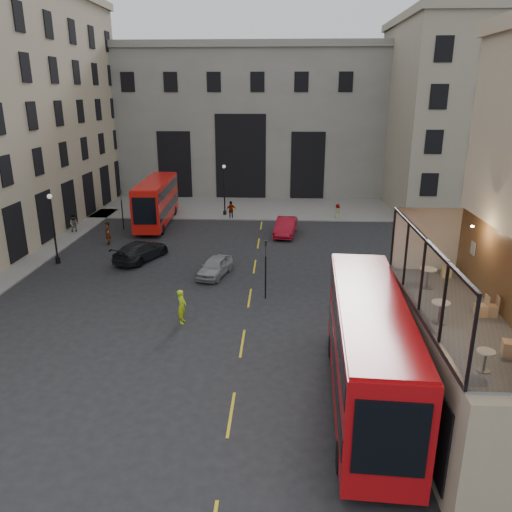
{
  "coord_description": "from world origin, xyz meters",
  "views": [
    {
      "loc": [
        -0.12,
        -17.07,
        12.38
      ],
      "look_at": [
        -1.57,
        11.41,
        3.0
      ],
      "focal_mm": 35.0,
      "sensor_mm": 36.0,
      "label": 1
    }
  ],
  "objects_px": {
    "cafe_table_near": "(485,358)",
    "cafe_chair_b": "(481,309)",
    "traffic_light_far": "(122,204)",
    "cafe_table_mid": "(440,309)",
    "bicycle": "(223,259)",
    "cafe_table_far": "(428,275)",
    "pedestrian_b": "(155,215)",
    "car_c": "(141,251)",
    "pedestrian_e": "(108,233)",
    "pedestrian_a": "(74,224)",
    "cafe_chair_c": "(492,310)",
    "cafe_chair_d": "(447,272)",
    "car_b": "(286,227)",
    "cafe_chair_a": "(511,348)",
    "traffic_light_near": "(266,262)",
    "bus_near": "(368,346)",
    "car_a": "(215,267)",
    "cyclist": "(182,306)",
    "pedestrian_c": "(231,210)",
    "bus_far": "(156,200)",
    "street_lamp_b": "(224,193)",
    "street_lamp_a": "(54,233)",
    "pedestrian_d": "(337,212)"
  },
  "relations": [
    {
      "from": "cafe_table_mid",
      "to": "cafe_table_near",
      "type": "bearing_deg",
      "value": -83.63
    },
    {
      "from": "traffic_light_near",
      "to": "bus_far",
      "type": "bearing_deg",
      "value": 121.75
    },
    {
      "from": "cafe_table_mid",
      "to": "cafe_chair_a",
      "type": "distance_m",
      "value": 2.72
    },
    {
      "from": "traffic_light_near",
      "to": "bus_near",
      "type": "distance_m",
      "value": 11.79
    },
    {
      "from": "cafe_table_far",
      "to": "cafe_chair_c",
      "type": "relative_size",
      "value": 1.09
    },
    {
      "from": "cafe_chair_b",
      "to": "cafe_chair_c",
      "type": "bearing_deg",
      "value": -2.33
    },
    {
      "from": "pedestrian_e",
      "to": "bicycle",
      "type": "bearing_deg",
      "value": 50.15
    },
    {
      "from": "cafe_table_near",
      "to": "cafe_chair_b",
      "type": "relative_size",
      "value": 0.83
    },
    {
      "from": "car_b",
      "to": "cafe_table_far",
      "type": "bearing_deg",
      "value": -69.0
    },
    {
      "from": "cyclist",
      "to": "pedestrian_a",
      "type": "relative_size",
      "value": 1.11
    },
    {
      "from": "bus_near",
      "to": "pedestrian_d",
      "type": "xyz_separation_m",
      "value": [
        2.17,
        31.99,
        -1.84
      ]
    },
    {
      "from": "pedestrian_b",
      "to": "car_c",
      "type": "bearing_deg",
      "value": -146.92
    },
    {
      "from": "pedestrian_a",
      "to": "cafe_chair_c",
      "type": "relative_size",
      "value": 2.25
    },
    {
      "from": "car_b",
      "to": "bicycle",
      "type": "bearing_deg",
      "value": -111.93
    },
    {
      "from": "street_lamp_a",
      "to": "bicycle",
      "type": "distance_m",
      "value": 12.72
    },
    {
      "from": "traffic_light_near",
      "to": "bus_near",
      "type": "relative_size",
      "value": 0.32
    },
    {
      "from": "street_lamp_b",
      "to": "pedestrian_e",
      "type": "xyz_separation_m",
      "value": [
        -8.8,
        -10.93,
        -1.42
      ]
    },
    {
      "from": "street_lamp_b",
      "to": "cafe_chair_d",
      "type": "distance_m",
      "value": 32.87
    },
    {
      "from": "traffic_light_far",
      "to": "pedestrian_c",
      "type": "xyz_separation_m",
      "value": [
        9.81,
        4.53,
        -1.49
      ]
    },
    {
      "from": "pedestrian_c",
      "to": "cafe_table_far",
      "type": "relative_size",
      "value": 2.18
    },
    {
      "from": "bus_far",
      "to": "pedestrian_e",
      "type": "relative_size",
      "value": 5.64
    },
    {
      "from": "traffic_light_near",
      "to": "pedestrian_e",
      "type": "height_order",
      "value": "traffic_light_near"
    },
    {
      "from": "bus_far",
      "to": "cafe_table_near",
      "type": "distance_m",
      "value": 38.63
    },
    {
      "from": "car_b",
      "to": "car_c",
      "type": "height_order",
      "value": "car_b"
    },
    {
      "from": "bus_far",
      "to": "cyclist",
      "type": "xyz_separation_m",
      "value": [
        6.65,
        -21.84,
        -1.46
      ]
    },
    {
      "from": "cyclist",
      "to": "street_lamp_a",
      "type": "bearing_deg",
      "value": 50.03
    },
    {
      "from": "traffic_light_far",
      "to": "cafe_table_mid",
      "type": "distance_m",
      "value": 35.39
    },
    {
      "from": "cafe_chair_d",
      "to": "traffic_light_near",
      "type": "bearing_deg",
      "value": 136.02
    },
    {
      "from": "bicycle",
      "to": "cafe_table_far",
      "type": "bearing_deg",
      "value": -126.44
    },
    {
      "from": "bus_near",
      "to": "pedestrian_a",
      "type": "xyz_separation_m",
      "value": [
        -22.5,
        25.19,
        -1.74
      ]
    },
    {
      "from": "car_a",
      "to": "cyclist",
      "type": "bearing_deg",
      "value": -81.76
    },
    {
      "from": "car_c",
      "to": "pedestrian_e",
      "type": "xyz_separation_m",
      "value": [
        -3.94,
        3.99,
        0.22
      ]
    },
    {
      "from": "car_a",
      "to": "cafe_table_far",
      "type": "distance_m",
      "value": 17.64
    },
    {
      "from": "car_b",
      "to": "pedestrian_d",
      "type": "xyz_separation_m",
      "value": [
        5.31,
        6.37,
        -0.01
      ]
    },
    {
      "from": "pedestrian_a",
      "to": "traffic_light_far",
      "type": "bearing_deg",
      "value": 5.63
    },
    {
      "from": "car_a",
      "to": "pedestrian_c",
      "type": "xyz_separation_m",
      "value": [
        -0.47,
        16.6,
        0.26
      ]
    },
    {
      "from": "bus_near",
      "to": "cafe_table_mid",
      "type": "relative_size",
      "value": 14.84
    },
    {
      "from": "traffic_light_far",
      "to": "pedestrian_d",
      "type": "relative_size",
      "value": 2.42
    },
    {
      "from": "traffic_light_near",
      "to": "cyclist",
      "type": "bearing_deg",
      "value": -140.94
    },
    {
      "from": "pedestrian_c",
      "to": "pedestrian_a",
      "type": "bearing_deg",
      "value": -0.16
    },
    {
      "from": "pedestrian_a",
      "to": "car_c",
      "type": "bearing_deg",
      "value": -59.05
    },
    {
      "from": "car_c",
      "to": "pedestrian_a",
      "type": "xyz_separation_m",
      "value": [
        -8.14,
        7.2,
        0.13
      ]
    },
    {
      "from": "pedestrian_b",
      "to": "cafe_chair_a",
      "type": "height_order",
      "value": "cafe_chair_a"
    },
    {
      "from": "pedestrian_e",
      "to": "car_a",
      "type": "bearing_deg",
      "value": 39.52
    },
    {
      "from": "street_lamp_b",
      "to": "cafe_chair_c",
      "type": "distance_m",
      "value": 36.73
    },
    {
      "from": "car_a",
      "to": "street_lamp_b",
      "type": "bearing_deg",
      "value": 108.71
    },
    {
      "from": "traffic_light_near",
      "to": "pedestrian_c",
      "type": "relative_size",
      "value": 2.04
    },
    {
      "from": "cafe_chair_c",
      "to": "cafe_chair_d",
      "type": "distance_m",
      "value": 4.06
    },
    {
      "from": "car_a",
      "to": "cyclist",
      "type": "height_order",
      "value": "cyclist"
    },
    {
      "from": "bus_far",
      "to": "cyclist",
      "type": "distance_m",
      "value": 22.88
    }
  ]
}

